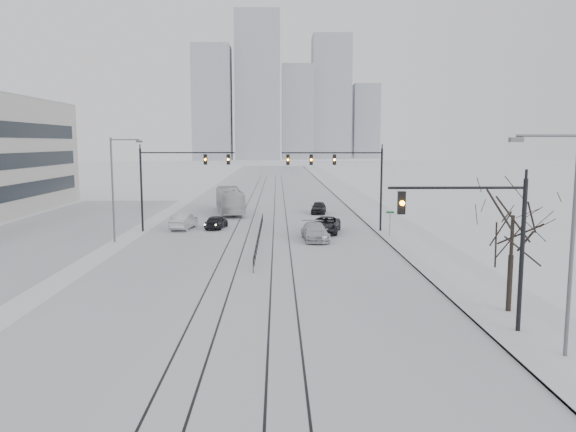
% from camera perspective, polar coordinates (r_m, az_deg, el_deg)
% --- Properties ---
extents(ground, '(500.00, 500.00, 0.00)m').
position_cam_1_polar(ground, '(20.09, -5.86, -17.74)').
color(ground, white).
rests_on(ground, ground).
extents(road, '(22.00, 260.00, 0.02)m').
position_cam_1_polar(road, '(78.59, -2.25, 1.21)').
color(road, silver).
rests_on(road, ground).
extents(sidewalk_east, '(5.00, 260.00, 0.16)m').
position_cam_1_polar(sidewalk_east, '(79.46, 7.54, 1.28)').
color(sidewalk_east, white).
rests_on(sidewalk_east, ground).
extents(curb, '(0.10, 260.00, 0.12)m').
position_cam_1_polar(curb, '(79.13, 5.78, 1.26)').
color(curb, gray).
rests_on(curb, ground).
extents(parking_strip, '(14.00, 60.00, 0.03)m').
position_cam_1_polar(parking_strip, '(57.97, -22.96, -1.60)').
color(parking_strip, silver).
rests_on(parking_strip, ground).
extents(tram_rails, '(5.30, 180.00, 0.01)m').
position_cam_1_polar(tram_rails, '(58.75, -2.64, -0.89)').
color(tram_rails, black).
rests_on(tram_rails, ground).
extents(skyline, '(96.00, 48.00, 72.00)m').
position_cam_1_polar(skyline, '(292.59, -0.41, 11.78)').
color(skyline, '#979CA6').
rests_on(skyline, ground).
extents(traffic_mast_near, '(6.10, 0.37, 7.00)m').
position_cam_1_polar(traffic_mast_near, '(26.10, 19.53, -1.74)').
color(traffic_mast_near, black).
rests_on(traffic_mast_near, ground).
extents(traffic_mast_ne, '(9.60, 0.37, 8.00)m').
position_cam_1_polar(traffic_mast_ne, '(53.58, 5.95, 4.44)').
color(traffic_mast_ne, black).
rests_on(traffic_mast_ne, ground).
extents(traffic_mast_nw, '(9.10, 0.37, 8.00)m').
position_cam_1_polar(traffic_mast_nw, '(55.13, -11.70, 4.21)').
color(traffic_mast_nw, black).
rests_on(traffic_mast_nw, ground).
extents(street_light_east, '(2.73, 0.25, 9.00)m').
position_cam_1_polar(street_light_east, '(24.08, 26.37, -1.27)').
color(street_light_east, '#595B60').
rests_on(street_light_east, ground).
extents(street_light_west, '(2.73, 0.25, 9.00)m').
position_cam_1_polar(street_light_west, '(50.17, -17.09, 3.32)').
color(street_light_west, '#595B60').
rests_on(street_light_west, ground).
extents(bare_tree, '(4.40, 4.40, 6.10)m').
position_cam_1_polar(bare_tree, '(29.76, 21.85, -0.91)').
color(bare_tree, black).
rests_on(bare_tree, ground).
extents(median_fence, '(0.06, 24.00, 1.00)m').
position_cam_1_polar(median_fence, '(48.80, -2.96, -2.01)').
color(median_fence, black).
rests_on(median_fence, ground).
extents(street_sign, '(0.70, 0.06, 2.40)m').
position_cam_1_polar(street_sign, '(51.60, 10.32, -0.39)').
color(street_sign, '#595B60').
rests_on(street_sign, ground).
extents(sedan_sb_inner, '(2.27, 4.21, 1.36)m').
position_cam_1_polar(sedan_sb_inner, '(56.51, -7.29, -0.60)').
color(sedan_sb_inner, black).
rests_on(sedan_sb_inner, ground).
extents(sedan_sb_outer, '(2.28, 4.84, 1.53)m').
position_cam_1_polar(sedan_sb_outer, '(56.69, -10.56, -0.56)').
color(sedan_sb_outer, silver).
rests_on(sedan_sb_outer, ground).
extents(sedan_nb_front, '(3.51, 5.83, 1.51)m').
position_cam_1_polar(sedan_nb_front, '(53.50, 3.84, -0.93)').
color(sedan_nb_front, black).
rests_on(sedan_nb_front, ground).
extents(sedan_nb_right, '(2.44, 5.37, 1.52)m').
position_cam_1_polar(sedan_nb_right, '(49.34, 2.77, -1.63)').
color(sedan_nb_right, '#BABEC2').
rests_on(sedan_nb_right, ground).
extents(sedan_nb_far, '(2.26, 4.43, 1.44)m').
position_cam_1_polar(sedan_nb_far, '(68.22, 3.13, 0.86)').
color(sedan_nb_far, black).
rests_on(sedan_nb_far, ground).
extents(box_truck, '(4.46, 11.39, 3.09)m').
position_cam_1_polar(box_truck, '(68.53, -5.93, 1.55)').
color(box_truck, silver).
rests_on(box_truck, ground).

